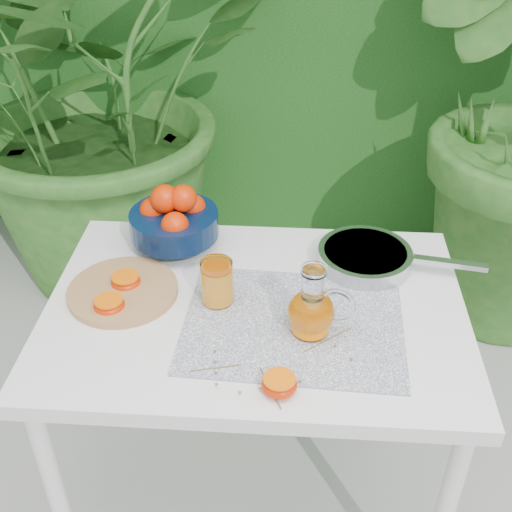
# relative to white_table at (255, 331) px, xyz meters

# --- Properties ---
(potted_plant_left) EXTENTS (2.33, 2.33, 1.65)m
(potted_plant_left) POSITION_rel_white_table_xyz_m (-0.70, 1.21, 0.16)
(potted_plant_left) COLOR #235C1F
(potted_plant_left) RESTS_ON ground
(white_table) EXTENTS (1.00, 0.70, 0.75)m
(white_table) POSITION_rel_white_table_xyz_m (0.00, 0.00, 0.00)
(white_table) COLOR white
(white_table) RESTS_ON ground
(placemat) EXTENTS (0.52, 0.41, 0.00)m
(placemat) POSITION_rel_white_table_xyz_m (0.09, -0.06, 0.08)
(placemat) COLOR #0B1340
(placemat) RESTS_ON white_table
(cutting_board) EXTENTS (0.33, 0.33, 0.02)m
(cutting_board) POSITION_rel_white_table_xyz_m (-0.33, 0.02, 0.09)
(cutting_board) COLOR #9E7947
(cutting_board) RESTS_ON white_table
(fruit_bowl) EXTENTS (0.28, 0.28, 0.19)m
(fruit_bowl) POSITION_rel_white_table_xyz_m (-0.23, 0.24, 0.17)
(fruit_bowl) COLOR black
(fruit_bowl) RESTS_ON white_table
(juice_pitcher) EXTENTS (0.16, 0.12, 0.17)m
(juice_pitcher) POSITION_rel_white_table_xyz_m (0.13, -0.09, 0.15)
(juice_pitcher) COLOR white
(juice_pitcher) RESTS_ON white_table
(juice_tumbler) EXTENTS (0.09, 0.09, 0.11)m
(juice_tumbler) POSITION_rel_white_table_xyz_m (-0.09, 0.01, 0.14)
(juice_tumbler) COLOR white
(juice_tumbler) RESTS_ON white_table
(saute_pan) EXTENTS (0.44, 0.28, 0.05)m
(saute_pan) POSITION_rel_white_table_xyz_m (0.27, 0.19, 0.11)
(saute_pan) COLOR #ADAEB2
(saute_pan) RESTS_ON white_table
(orange_halves) EXTENTS (0.50, 0.41, 0.04)m
(orange_halves) POSITION_rel_white_table_xyz_m (-0.20, -0.09, 0.10)
(orange_halves) COLOR red
(orange_halves) RESTS_ON white_table
(thyme_sprigs) EXTENTS (0.35, 0.27, 0.01)m
(thyme_sprigs) POSITION_rel_white_table_xyz_m (0.05, -0.20, 0.09)
(thyme_sprigs) COLOR brown
(thyme_sprigs) RESTS_ON white_table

